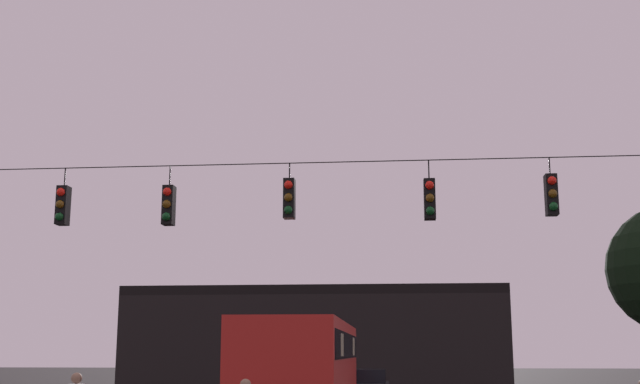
# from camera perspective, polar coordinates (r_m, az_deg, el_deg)

# --- Properties ---
(overhead_signal_span) EXTENTS (20.37, 0.44, 7.39)m
(overhead_signal_span) POSITION_cam_1_polar(r_m,az_deg,el_deg) (18.39, 2.63, -4.44)
(overhead_signal_span) COLOR black
(overhead_signal_span) RESTS_ON ground
(city_bus) EXTENTS (2.59, 11.01, 3.00)m
(city_bus) POSITION_cam_1_polar(r_m,az_deg,el_deg) (23.23, -1.16, -12.19)
(city_bus) COLOR #B21E19
(city_bus) RESTS_ON ground
(corner_building) EXTENTS (20.17, 11.53, 5.60)m
(corner_building) POSITION_cam_1_polar(r_m,az_deg,el_deg) (46.65, 0.04, -10.66)
(corner_building) COLOR black
(corner_building) RESTS_ON ground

